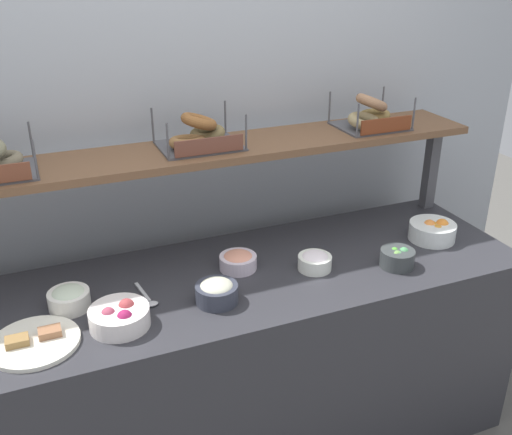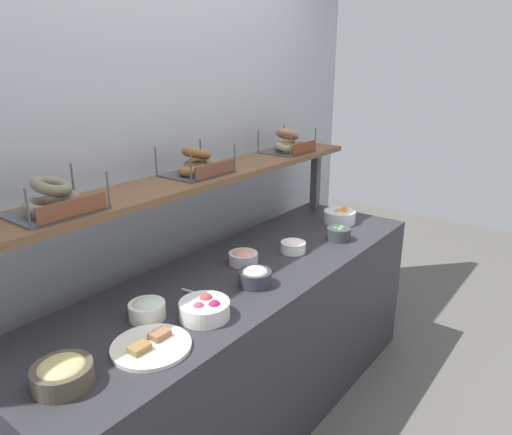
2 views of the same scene
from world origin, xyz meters
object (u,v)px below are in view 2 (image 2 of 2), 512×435
Objects in this scene: bowl_beet_salad at (205,309)px; bowl_lox_spread at (243,257)px; bowl_veggie_mix at (339,233)px; bowl_hummus at (62,373)px; serving_spoon_near_plate at (204,295)px; bagel_basket_poppy at (54,200)px; bowl_tuna_salad at (255,276)px; serving_plate_white at (151,346)px; bagel_basket_everything at (287,144)px; bowl_cream_cheese at (293,246)px; bowl_scallion_spread at (147,309)px; bowl_fruit_salad at (340,216)px; bagel_basket_cinnamon_raisin at (197,165)px.

bowl_beet_salad reaches higher than bowl_lox_spread.
bowl_beet_salad is 1.07m from bowl_veggie_mix.
bowl_hummus is at bearing 177.29° from bowl_veggie_mix.
bagel_basket_poppy reaches higher than serving_spoon_near_plate.
bowl_lox_spread is 0.62m from bowl_veggie_mix.
bowl_tuna_salad is at bearing -3.07° from bowl_hummus.
serving_plate_white is 1.58m from bagel_basket_everything.
bowl_beet_salad is 1.07× the size of bowl_hummus.
bowl_hummus reaches higher than bowl_tuna_salad.
bowl_hummus is 1.39× the size of bowl_veggie_mix.
bagel_basket_everything is (0.42, 0.33, 0.45)m from bowl_cream_cheese.
bowl_tuna_salad reaches higher than serving_spoon_near_plate.
bowl_scallion_spread is at bearing 53.15° from serving_plate_white.
bagel_basket_everything is at bearing 75.67° from bowl_veggie_mix.
bagel_basket_everything reaches higher than bowl_cream_cheese.
bowl_veggie_mix reaches higher than serving_plate_white.
bowl_fruit_salad reaches higher than bowl_tuna_salad.
bowl_beet_salad is at bearing -160.46° from bagel_basket_everything.
bagel_basket_poppy is (-1.39, 0.42, 0.44)m from bowl_veggie_mix.
bowl_beet_salad is at bearing -173.18° from bowl_cream_cheese.
bowl_hummus is at bearing -178.86° from bowl_cream_cheese.
bowl_veggie_mix is at bearing -18.69° from bowl_cream_cheese.
bowl_hummus is 0.59× the size of bagel_basket_poppy.
bowl_veggie_mix is (-0.27, -0.14, -0.00)m from bowl_fruit_salad.
bowl_tuna_salad is 0.48× the size of bagel_basket_cinnamon_raisin.
bowl_scallion_spread is (-0.14, 0.17, 0.00)m from bowl_beet_salad.
bagel_basket_everything is (0.84, 0.40, 0.44)m from bowl_tuna_salad.
bowl_veggie_mix is 0.48× the size of serving_plate_white.
bagel_basket_everything is at bearing 25.57° from bowl_tuna_salad.
bowl_cream_cheese is 0.98× the size of bowl_veggie_mix.
bowl_scallion_spread is 0.51× the size of serving_plate_white.
bowl_scallion_spread is 1.07× the size of bowl_veggie_mix.
bowl_scallion_spread reaches higher than bowl_veggie_mix.
serving_spoon_near_plate is at bearing -164.21° from bagel_basket_everything.
bowl_beet_salad is 1.35m from bowl_fruit_salad.
bowl_lox_spread is 0.46× the size of bagel_basket_poppy.
bowl_hummus is at bearing -124.17° from bagel_basket_poppy.
bowl_cream_cheese is 0.69m from bagel_basket_everything.
bowl_cream_cheese is at bearing -2.37° from serving_spoon_near_plate.
bagel_basket_cinnamon_raisin is at bearing 161.31° from bowl_fruit_salad.
bowl_tuna_salad is 0.85× the size of serving_spoon_near_plate.
bowl_tuna_salad is at bearing -17.98° from bowl_scallion_spread.
bagel_basket_cinnamon_raisin reaches higher than bowl_veggie_mix.
bowl_cream_cheese is 0.65m from serving_spoon_near_plate.
bowl_veggie_mix is 1.52m from bagel_basket_poppy.
bowl_scallion_spread is at bearing 171.32° from bowl_veggie_mix.
bowl_hummus is at bearing 173.38° from bowl_beet_salad.
bowl_veggie_mix is at bearing -104.33° from bagel_basket_everything.
bowl_beet_salad is 0.77m from bowl_cream_cheese.
bagel_basket_cinnamon_raisin reaches higher than bowl_beet_salad.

